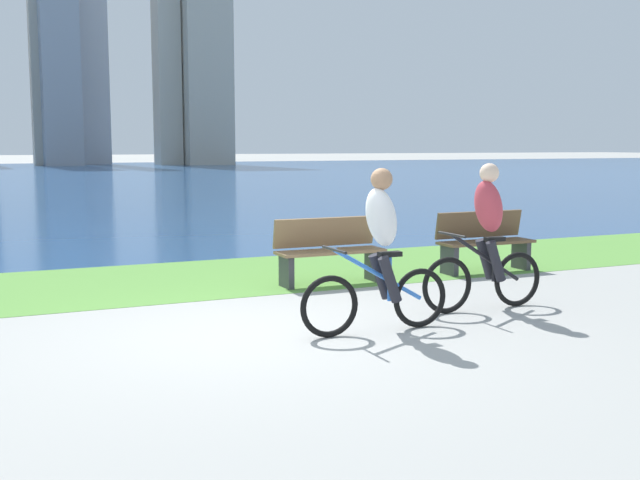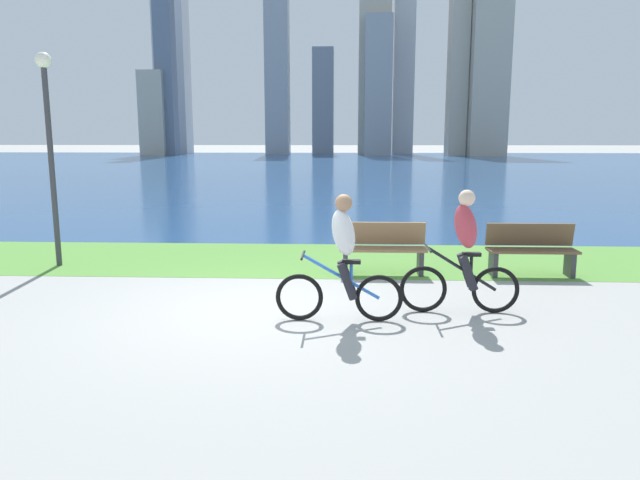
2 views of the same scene
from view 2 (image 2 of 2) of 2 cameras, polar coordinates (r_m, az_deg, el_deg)
The scene contains 9 objects.
ground_plane at distance 8.22m, azimuth -5.70°, elevation -6.81°, with size 300.00×300.00×0.00m, color #9E9E99.
grass_strip_bayside at distance 11.52m, azimuth -3.29°, elevation -1.85°, with size 120.00×3.22×0.01m, color #59933D.
bay_water_surface at distance 49.26m, azimuth 1.18°, elevation 7.32°, with size 300.00×72.75×0.00m, color navy.
cyclist_lead at distance 7.52m, azimuth 2.18°, elevation -1.82°, with size 1.66×0.52×1.66m.
cyclist_trailing at distance 8.11m, azimuth 13.80°, elevation -1.19°, with size 1.62×0.52×1.68m.
bench_near_path at distance 10.27m, azimuth 6.13°, elevation -0.82°, with size 1.50×0.47×0.90m.
bench_far_along_path at distance 10.71m, azimuth 19.88°, elevation -0.92°, with size 1.50×0.47×0.90m.
lamppost_tall at distance 11.74m, azimuth -24.93°, elevation 9.84°, with size 0.28×0.28×3.84m.
city_skyline_far_shore at distance 77.86m, azimuth 1.54°, elevation 16.18°, with size 45.05×12.00×25.40m.
Camera 2 is at (1.15, -7.78, 2.38)m, focal length 32.84 mm.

